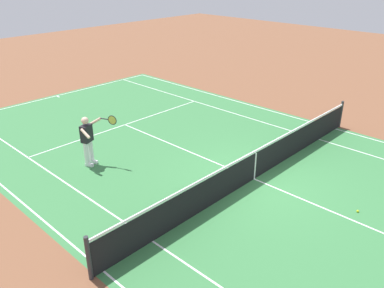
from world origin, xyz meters
name	(u,v)px	position (x,y,z in m)	size (l,w,h in m)	color
ground_plane	(254,179)	(0.00, 0.00, 0.00)	(60.00, 60.00, 0.00)	brown
court_slab	(254,179)	(0.00, 0.00, 0.00)	(24.20, 11.40, 0.00)	#387A42
court_line_markings	(254,179)	(0.00, 0.00, 0.00)	(23.85, 11.05, 0.01)	white
tennis_net	(255,165)	(0.00, 0.00, 0.49)	(0.10, 11.70, 1.08)	#2D2D33
tennis_player_near	(88,138)	(4.43, 2.90, 0.93)	(0.93, 0.93, 1.70)	white
tennis_ball	(358,211)	(-3.03, -0.45, 0.03)	(0.07, 0.07, 0.07)	#CCE01E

